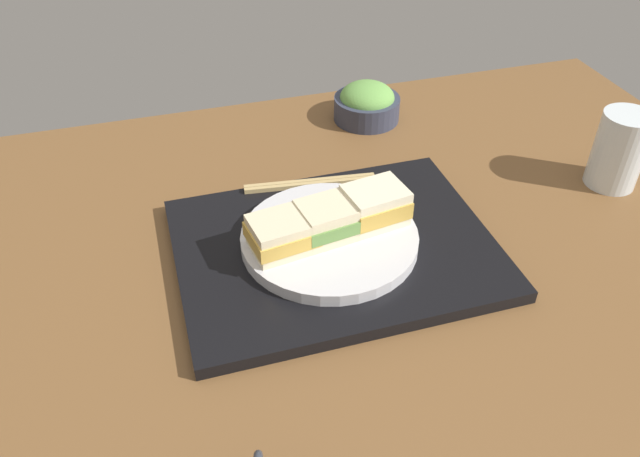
{
  "coord_description": "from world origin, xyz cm",
  "views": [
    {
      "loc": [
        19.73,
        57.83,
        56.31
      ],
      "look_at": [
        1.43,
        -3.65,
        5.0
      ],
      "focal_mm": 35.56,
      "sensor_mm": 36.0,
      "label": 1
    }
  ],
  "objects_px": {
    "sandwich_far": "(282,234)",
    "chopsticks_pair": "(310,183)",
    "sandwich_near": "(375,205)",
    "drinking_glass": "(619,150)",
    "sandwich_plate": "(330,239)",
    "sandwich_middle": "(330,220)",
    "salad_bowl": "(367,103)"
  },
  "relations": [
    {
      "from": "sandwich_far",
      "to": "chopsticks_pair",
      "type": "relative_size",
      "value": 0.46
    },
    {
      "from": "sandwich_near",
      "to": "drinking_glass",
      "type": "xyz_separation_m",
      "value": [
        -0.4,
        -0.03,
        -0.0
      ]
    },
    {
      "from": "sandwich_near",
      "to": "sandwich_plate",
      "type": "bearing_deg",
      "value": 8.63
    },
    {
      "from": "sandwich_far",
      "to": "chopsticks_pair",
      "type": "bearing_deg",
      "value": -117.94
    },
    {
      "from": "sandwich_middle",
      "to": "sandwich_plate",
      "type": "bearing_deg",
      "value": -90.0
    },
    {
      "from": "sandwich_near",
      "to": "drinking_glass",
      "type": "distance_m",
      "value": 0.4
    },
    {
      "from": "sandwich_plate",
      "to": "salad_bowl",
      "type": "height_order",
      "value": "salad_bowl"
    },
    {
      "from": "sandwich_near",
      "to": "chopsticks_pair",
      "type": "height_order",
      "value": "sandwich_near"
    },
    {
      "from": "sandwich_plate",
      "to": "sandwich_middle",
      "type": "xyz_separation_m",
      "value": [
        0.0,
        0.0,
        0.03
      ]
    },
    {
      "from": "sandwich_plate",
      "to": "sandwich_near",
      "type": "bearing_deg",
      "value": -171.37
    },
    {
      "from": "chopsticks_pair",
      "to": "sandwich_plate",
      "type": "bearing_deg",
      "value": 84.73
    },
    {
      "from": "sandwich_far",
      "to": "drinking_glass",
      "type": "xyz_separation_m",
      "value": [
        -0.54,
        -0.05,
        0.0
      ]
    },
    {
      "from": "sandwich_plate",
      "to": "sandwich_near",
      "type": "distance_m",
      "value": 0.08
    },
    {
      "from": "sandwich_plate",
      "to": "salad_bowl",
      "type": "xyz_separation_m",
      "value": [
        -0.17,
        -0.34,
        0.0
      ]
    },
    {
      "from": "salad_bowl",
      "to": "drinking_glass",
      "type": "bearing_deg",
      "value": 134.31
    },
    {
      "from": "sandwich_far",
      "to": "salad_bowl",
      "type": "height_order",
      "value": "sandwich_far"
    },
    {
      "from": "chopsticks_pair",
      "to": "salad_bowl",
      "type": "bearing_deg",
      "value": -129.13
    },
    {
      "from": "sandwich_far",
      "to": "salad_bowl",
      "type": "relative_size",
      "value": 0.78
    },
    {
      "from": "sandwich_middle",
      "to": "salad_bowl",
      "type": "bearing_deg",
      "value": -117.34
    },
    {
      "from": "sandwich_plate",
      "to": "drinking_glass",
      "type": "distance_m",
      "value": 0.47
    },
    {
      "from": "sandwich_near",
      "to": "sandwich_far",
      "type": "distance_m",
      "value": 0.13
    },
    {
      "from": "sandwich_plate",
      "to": "chopsticks_pair",
      "type": "bearing_deg",
      "value": -95.27
    },
    {
      "from": "chopsticks_pair",
      "to": "drinking_glass",
      "type": "height_order",
      "value": "drinking_glass"
    },
    {
      "from": "sandwich_middle",
      "to": "drinking_glass",
      "type": "relative_size",
      "value": 0.76
    },
    {
      "from": "salad_bowl",
      "to": "sandwich_far",
      "type": "bearing_deg",
      "value": 55.3
    },
    {
      "from": "salad_bowl",
      "to": "chopsticks_pair",
      "type": "relative_size",
      "value": 0.59
    },
    {
      "from": "salad_bowl",
      "to": "chopsticks_pair",
      "type": "height_order",
      "value": "salad_bowl"
    },
    {
      "from": "sandwich_near",
      "to": "sandwich_middle",
      "type": "bearing_deg",
      "value": 8.63
    },
    {
      "from": "chopsticks_pair",
      "to": "sandwich_far",
      "type": "bearing_deg",
      "value": 62.06
    },
    {
      "from": "sandwich_far",
      "to": "chopsticks_pair",
      "type": "height_order",
      "value": "sandwich_far"
    },
    {
      "from": "sandwich_middle",
      "to": "drinking_glass",
      "type": "bearing_deg",
      "value": -175.43
    },
    {
      "from": "chopsticks_pair",
      "to": "sandwich_middle",
      "type": "bearing_deg",
      "value": 84.73
    }
  ]
}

